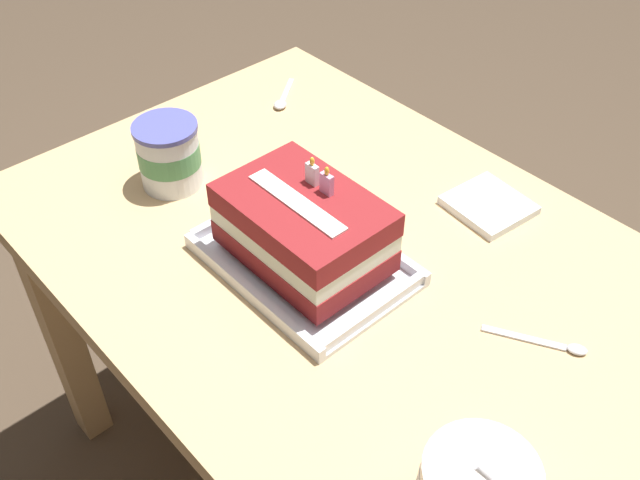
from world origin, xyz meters
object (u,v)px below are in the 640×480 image
object	(u,v)px
birthday_cake	(302,226)
foil_tray	(303,261)
serving_spoon_by_bowls	(282,101)
ice_cream_tub	(169,154)
napkin_pile	(489,205)
serving_spoon_near_tray	(554,344)

from	to	relation	value
birthday_cake	foil_tray	bearing A→B (deg)	-90.00
serving_spoon_by_bowls	ice_cream_tub	bearing A→B (deg)	-76.92
serving_spoon_by_bowls	napkin_pile	bearing A→B (deg)	5.33
ice_cream_tub	serving_spoon_near_tray	world-z (taller)	ice_cream_tub
foil_tray	birthday_cake	size ratio (longest dim) A/B	1.31
birthday_cake	serving_spoon_near_tray	xyz separation A→B (m)	(0.34, 0.14, -0.07)
foil_tray	ice_cream_tub	world-z (taller)	ice_cream_tub
birthday_cake	serving_spoon_near_tray	world-z (taller)	birthday_cake
birthday_cake	serving_spoon_by_bowls	size ratio (longest dim) A/B	2.21
ice_cream_tub	serving_spoon_by_bowls	distance (m)	0.31
serving_spoon_near_tray	birthday_cake	bearing A→B (deg)	-157.07
foil_tray	birthday_cake	xyz separation A→B (m)	(0.00, 0.00, 0.07)
serving_spoon_near_tray	serving_spoon_by_bowls	xyz separation A→B (m)	(-0.71, 0.12, 0.00)
birthday_cake	ice_cream_tub	xyz separation A→B (m)	(-0.30, -0.03, -0.02)
birthday_cake	ice_cream_tub	world-z (taller)	birthday_cake
birthday_cake	napkin_pile	bearing A→B (deg)	71.39
birthday_cake	ice_cream_tub	size ratio (longest dim) A/B	2.05
serving_spoon_by_bowls	foil_tray	bearing A→B (deg)	-35.86
birthday_cake	serving_spoon_near_tray	size ratio (longest dim) A/B	1.82
ice_cream_tub	serving_spoon_by_bowls	xyz separation A→B (m)	(-0.07, 0.30, -0.05)
foil_tray	serving_spoon_by_bowls	xyz separation A→B (m)	(-0.37, 0.26, -0.00)
serving_spoon_by_bowls	napkin_pile	world-z (taller)	napkin_pile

